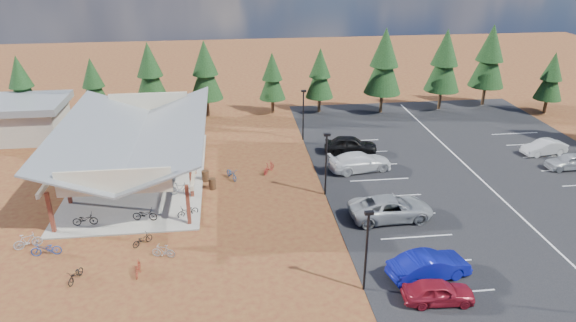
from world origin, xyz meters
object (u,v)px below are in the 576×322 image
at_px(trash_bin_1, 205,176).
at_px(car_0, 438,292).
at_px(bike_8, 76,275).
at_px(car_3, 360,162).
at_px(bike_1, 102,175).
at_px(car_8, 569,161).
at_px(outbuilding, 10,119).
at_px(bike_13, 163,251).
at_px(car_1, 429,266).
at_px(trash_bin_0, 212,184).
at_px(lamp_post_0, 367,246).
at_px(lamp_post_2, 303,111).
at_px(bike_7, 187,143).
at_px(car_2, 391,208).
at_px(bike_2, 108,169).
at_px(bike_10, 46,249).
at_px(bike_pavilion, 135,135).
at_px(car_4, 351,145).
at_px(bike_11, 138,268).
at_px(bike_3, 114,139).
at_px(bike_14, 232,174).
at_px(bike_16, 188,211).
at_px(bike_4, 145,214).
at_px(bike_15, 269,167).
at_px(bike_9, 28,241).
at_px(lamp_post_1, 326,160).
at_px(bike_12, 142,239).
at_px(car_9, 544,147).
at_px(bike_0, 85,219).
at_px(bike_5, 180,189).
at_px(bike_6, 161,159).

bearing_deg(trash_bin_1, car_0, -52.48).
height_order(bike_8, car_3, car_3).
height_order(bike_1, car_8, car_8).
height_order(outbuilding, bike_13, outbuilding).
bearing_deg(car_1, trash_bin_0, 32.53).
relative_size(lamp_post_0, lamp_post_2, 1.00).
xyz_separation_m(lamp_post_0, bike_7, (-11.35, 22.96, -2.38)).
bearing_deg(car_2, bike_2, 62.60).
bearing_deg(bike_10, bike_pavilion, 155.48).
bearing_deg(bike_pavilion, car_4, 8.93).
relative_size(bike_11, bike_13, 0.99).
relative_size(outbuilding, bike_3, 6.05).
bearing_deg(car_3, car_0, 170.89).
bearing_deg(car_8, bike_2, -96.79).
bearing_deg(bike_14, bike_16, -143.01).
xyz_separation_m(outbuilding, car_2, (32.97, -20.32, -1.15)).
distance_m(bike_4, bike_8, 7.29).
bearing_deg(bike_16, bike_15, 110.64).
relative_size(trash_bin_0, bike_11, 0.60).
height_order(outbuilding, trash_bin_0, outbuilding).
bearing_deg(car_4, car_1, -170.47).
bearing_deg(bike_9, lamp_post_1, -98.05).
relative_size(trash_bin_1, bike_14, 0.50).
height_order(trash_bin_1, bike_16, trash_bin_1).
bearing_deg(bike_3, car_0, -122.83).
xyz_separation_m(bike_12, bike_15, (9.29, 10.26, 0.10)).
distance_m(bike_9, bike_13, 9.14).
bearing_deg(bike_14, trash_bin_0, -157.04).
height_order(bike_pavilion, car_0, bike_pavilion).
xyz_separation_m(bike_2, car_8, (39.77, -3.68, 0.19)).
distance_m(bike_9, car_9, 43.77).
relative_size(bike_16, car_8, 0.40).
distance_m(trash_bin_1, bike_3, 12.84).
distance_m(bike_16, car_4, 17.71).
relative_size(lamp_post_0, bike_4, 2.90).
bearing_deg(car_1, car_2, -10.49).
xyz_separation_m(bike_7, car_2, (15.33, -15.28, 0.28)).
height_order(trash_bin_1, car_8, car_8).
bearing_deg(car_1, bike_8, 72.51).
height_order(bike_0, bike_14, bike_0).
bearing_deg(car_0, bike_5, 49.67).
bearing_deg(trash_bin_1, lamp_post_1, -20.99).
xyz_separation_m(trash_bin_0, bike_6, (-4.59, 5.50, 0.06)).
distance_m(lamp_post_2, car_4, 6.00).
distance_m(bike_10, car_1, 23.91).
xyz_separation_m(bike_1, bike_14, (10.67, -0.68, -0.14)).
distance_m(outbuilding, bike_4, 24.20).
xyz_separation_m(bike_13, car_0, (15.59, -6.31, 0.26)).
height_order(bike_5, car_2, car_2).
xyz_separation_m(outbuilding, car_3, (32.83, -11.92, -1.19)).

